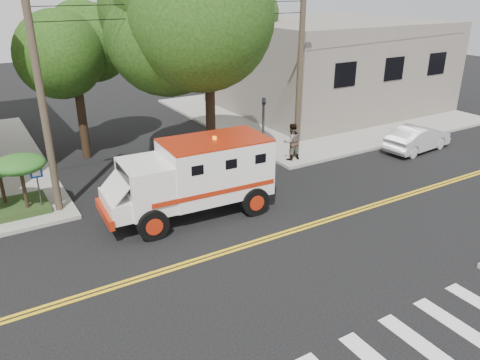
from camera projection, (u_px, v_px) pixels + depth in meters
ground at (261, 241)px, 16.54m from camera, size 100.00×100.00×0.00m
sidewalk_ne at (314, 110)px, 33.62m from camera, size 17.00×17.00×0.15m
building_right at (328, 64)px, 33.55m from camera, size 14.00×12.00×6.00m
utility_pole_left at (42, 101)px, 16.88m from camera, size 0.28×0.28×9.00m
utility_pole_right at (300, 71)px, 22.71m from camera, size 0.28×0.28×9.00m
tree_main at (220, 15)px, 19.60m from camera, size 6.08×5.70×9.85m
tree_left at (80, 45)px, 22.37m from camera, size 4.48×4.20×7.70m
tree_right at (242, 23)px, 30.88m from camera, size 4.80×4.50×8.20m
traffic_signal at (263, 127)px, 21.92m from camera, size 0.15×0.18×3.60m
accessibility_sign at (38, 182)px, 17.93m from camera, size 0.45×0.10×2.02m
palm_planter at (0, 178)px, 17.59m from camera, size 3.52×2.63×2.36m
armored_truck at (195, 174)px, 17.88m from camera, size 6.60×2.92×2.95m
parked_sedan at (418, 138)px, 25.33m from camera, size 4.34×1.88×1.39m
pedestrian_a at (299, 125)px, 26.68m from camera, size 0.65×0.46×1.68m
pedestrian_b at (292, 142)px, 23.52m from camera, size 0.96×0.77×1.88m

